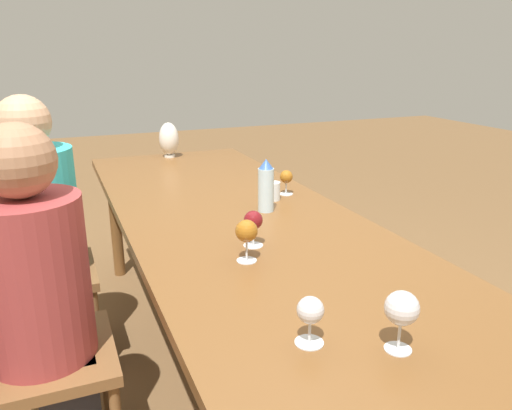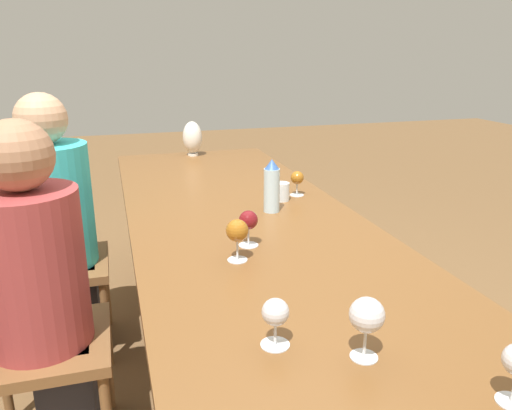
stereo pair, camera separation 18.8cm
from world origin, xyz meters
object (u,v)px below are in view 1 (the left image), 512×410
object	(u,v)px
wine_glass_5	(247,232)
person_far	(41,229)
water_tumbler	(273,191)
person_near	(42,298)
chair_near	(22,351)
wine_glass_2	(253,221)
wine_glass_4	(286,178)
wine_glass_0	(310,312)
chair_far	(27,269)
wine_glass_3	(403,309)
water_bottle	(266,186)
vase	(169,139)

from	to	relation	value
wine_glass_5	person_far	distance (m)	1.08
water_tumbler	person_near	world-z (taller)	person_near
chair_near	person_far	bearing A→B (deg)	-6.81
water_tumbler	wine_glass_2	bearing A→B (deg)	148.85
water_tumbler	chair_near	distance (m)	1.19
wine_glass_4	person_far	bearing A→B (deg)	79.23
wine_glass_0	chair_far	distance (m)	1.56
wine_glass_3	person_near	bearing A→B (deg)	44.81
water_bottle	person_far	size ratio (longest dim) A/B	0.18
vase	wine_glass_0	distance (m)	2.21
wine_glass_4	person_near	size ratio (longest dim) A/B	0.10
vase	person_far	distance (m)	1.16
chair_near	vase	bearing A→B (deg)	-29.21
water_tumbler	wine_glass_0	xyz separation A→B (m)	(-1.10, 0.40, 0.04)
wine_glass_3	wine_glass_4	distance (m)	1.29
water_tumbler	wine_glass_3	world-z (taller)	wine_glass_3
vase	wine_glass_5	bearing A→B (deg)	175.36
water_bottle	wine_glass_2	distance (m)	0.40
chair_near	person_near	distance (m)	0.19
vase	chair_near	distance (m)	1.79
wine_glass_2	water_tumbler	bearing A→B (deg)	-31.15
wine_glass_4	chair_near	world-z (taller)	chair_near
person_near	person_far	bearing A→B (deg)	-0.06
wine_glass_2	wine_glass_0	bearing A→B (deg)	170.15
wine_glass_4	person_far	xyz separation A→B (m)	(0.21, 1.09, -0.17)
water_tumbler	vase	xyz separation A→B (m)	(1.10, 0.22, 0.07)
wine_glass_5	chair_far	bearing A→B (deg)	39.66
wine_glass_4	person_near	distance (m)	1.20
water_tumbler	person_far	size ratio (longest dim) A/B	0.07
wine_glass_3	person_near	xyz separation A→B (m)	(0.78, 0.78, -0.20)
wine_glass_5	person_near	distance (m)	0.69
water_tumbler	wine_glass_2	world-z (taller)	wine_glass_2
chair_near	wine_glass_3	bearing A→B (deg)	-132.35
vase	person_near	xyz separation A→B (m)	(-1.52, 0.77, -0.21)
person_near	vase	bearing A→B (deg)	-26.84
water_tumbler	vase	size ratio (longest dim) A/B	0.38
person_far	wine_glass_3	bearing A→B (deg)	-152.09
water_bottle	vase	distance (m)	1.25
water_bottle	chair_far	distance (m)	1.13
chair_near	chair_far	xyz separation A→B (m)	(0.68, 0.00, 0.00)
wine_glass_0	person_near	size ratio (longest dim) A/B	0.10
wine_glass_2	wine_glass_3	bearing A→B (deg)	-174.12
water_bottle	wine_glass_0	distance (m)	1.00
water_tumbler	wine_glass_5	world-z (taller)	wine_glass_5
vase	wine_glass_0	size ratio (longest dim) A/B	1.83
wine_glass_5	water_tumbler	bearing A→B (deg)	-31.22
water_bottle	water_tumbler	size ratio (longest dim) A/B	2.73
wine_glass_4	vase	bearing A→B (deg)	16.95
vase	chair_far	bearing A→B (deg)	134.63
person_far	person_near	bearing A→B (deg)	179.94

